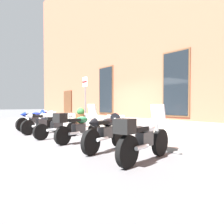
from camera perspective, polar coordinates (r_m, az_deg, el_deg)
The scene contains 12 objects.
ground_plane at distance 8.89m, azimuth -4.33°, elevation -6.52°, with size 140.00×140.00×0.00m, color #4C4C4F.
sidewalk at distance 9.54m, azimuth 1.22°, elevation -5.56°, with size 28.22×2.22×0.13m, color gray.
lane_stripe at distance 7.60m, azimuth -24.96°, elevation -8.04°, with size 28.22×0.12×0.01m, color silver.
brick_pub_facade at distance 13.71m, azimuth 18.21°, elevation 17.45°, with size 22.22×7.79×10.04m.
motorcycle_blue_sport at distance 12.05m, azimuth -19.14°, elevation -1.73°, with size 0.87×2.04×1.05m.
motorcycle_white_sport at distance 10.48m, azimuth -17.27°, elevation -2.23°, with size 0.74×2.05×1.04m.
motorcycle_black_naked at distance 8.89m, azimuth -13.70°, elevation -3.47°, with size 0.70×2.09×0.96m.
motorcycle_green_touring at distance 7.59m, azimuth -9.02°, elevation -3.76°, with size 0.83×2.05×1.32m.
motorcycle_black_sport at distance 6.23m, azimuth -1.13°, elevation -4.76°, with size 0.84×1.97×1.05m.
motorcycle_silver_touring at distance 4.98m, azimuth 8.09°, elevation -6.71°, with size 0.80×2.08×1.30m.
parking_sign at distance 10.24m, azimuth -6.96°, elevation 4.26°, with size 0.36×0.07×2.48m.
barrel_planter at distance 11.62m, azimuth -8.13°, elevation -1.71°, with size 0.58×0.58×1.03m.
Camera 1 is at (7.30, -4.92, 1.27)m, focal length 35.27 mm.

